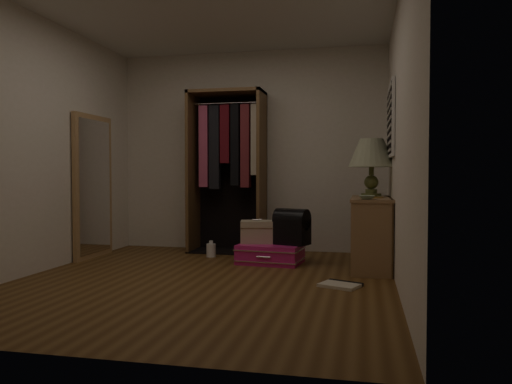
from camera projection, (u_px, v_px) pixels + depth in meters
ground at (203, 281)px, 4.65m from camera, size 4.00×4.00×0.00m
room_walls at (212, 120)px, 4.62m from camera, size 3.52×4.02×2.60m
console_bookshelf at (371, 231)px, 5.32m from camera, size 0.42×1.12×0.75m
open_wardrobe at (229, 159)px, 6.38m from camera, size 0.95×0.50×2.05m
floor_mirror at (93, 186)px, 5.95m from camera, size 0.06×0.80×1.70m
pink_suitcase at (270, 254)px, 5.58m from camera, size 0.75×0.58×0.21m
train_case at (257, 232)px, 5.66m from camera, size 0.42×0.33×0.27m
black_bag at (292, 226)px, 5.54m from camera, size 0.43×0.35×0.40m
table_lamp at (372, 154)px, 5.45m from camera, size 0.58×0.58×0.63m
brass_tray at (372, 197)px, 5.22m from camera, size 0.25×0.25×0.01m
ceramic_bowl at (367, 197)px, 4.87m from camera, size 0.17×0.17×0.04m
white_jug at (211, 250)px, 6.00m from camera, size 0.12×0.12×0.20m
floor_book at (341, 285)px, 4.43m from camera, size 0.41×0.37×0.03m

